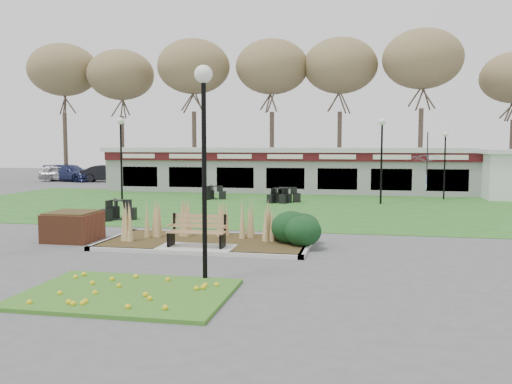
% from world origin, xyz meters
% --- Properties ---
extents(ground, '(100.00, 100.00, 0.00)m').
position_xyz_m(ground, '(0.00, 0.00, 0.00)').
color(ground, '#515154').
rests_on(ground, ground).
extents(lawn, '(34.00, 16.00, 0.02)m').
position_xyz_m(lawn, '(0.00, 12.00, 0.01)').
color(lawn, '#265B1C').
rests_on(lawn, ground).
extents(flower_bed, '(4.20, 3.00, 0.16)m').
position_xyz_m(flower_bed, '(0.00, -4.60, 0.07)').
color(flower_bed, '#366F1F').
rests_on(flower_bed, ground).
extents(planting_bed, '(6.75, 3.40, 1.27)m').
position_xyz_m(planting_bed, '(1.27, 1.35, 0.37)').
color(planting_bed, '#352815').
rests_on(planting_bed, ground).
extents(park_bench, '(1.70, 0.66, 0.93)m').
position_xyz_m(park_bench, '(0.00, 0.25, 0.59)').
color(park_bench, '#906541').
rests_on(park_bench, ground).
extents(brick_planter, '(1.50, 1.50, 0.95)m').
position_xyz_m(brick_planter, '(-4.40, 1.00, 0.48)').
color(brick_planter, brown).
rests_on(brick_planter, ground).
extents(food_pavilion, '(24.60, 3.40, 2.90)m').
position_xyz_m(food_pavilion, '(0.00, 19.96, 1.48)').
color(food_pavilion, gray).
rests_on(food_pavilion, ground).
extents(tree_backdrop, '(47.24, 5.24, 10.36)m').
position_xyz_m(tree_backdrop, '(0.00, 28.00, 8.36)').
color(tree_backdrop, '#47382B').
rests_on(tree_backdrop, ground).
extents(lamp_post_near_right, '(0.40, 0.40, 4.82)m').
position_xyz_m(lamp_post_near_right, '(1.23, -3.15, 3.52)').
color(lamp_post_near_right, black).
rests_on(lamp_post_near_right, ground).
extents(lamp_post_mid_left, '(0.38, 0.38, 4.54)m').
position_xyz_m(lamp_post_mid_left, '(-8.03, 12.40, 3.31)').
color(lamp_post_mid_left, black).
rests_on(lamp_post_mid_left, ground).
extents(lamp_post_mid_right, '(0.37, 0.37, 4.44)m').
position_xyz_m(lamp_post_mid_right, '(5.65, 13.91, 3.24)').
color(lamp_post_mid_right, black).
rests_on(lamp_post_mid_right, ground).
extents(lamp_post_far_right, '(0.32, 0.32, 3.83)m').
position_xyz_m(lamp_post_far_right, '(9.21, 17.00, 2.79)').
color(lamp_post_far_right, black).
rests_on(lamp_post_far_right, ground).
extents(bistro_set_a, '(1.25, 1.42, 0.75)m').
position_xyz_m(bistro_set_a, '(0.30, 13.62, 0.27)').
color(bistro_set_a, black).
rests_on(bistro_set_a, ground).
extents(bistro_set_b, '(1.39, 1.50, 0.80)m').
position_xyz_m(bistro_set_b, '(-5.16, 5.82, 0.29)').
color(bistro_set_b, black).
rests_on(bistro_set_b, ground).
extents(bistro_set_c, '(1.22, 1.40, 0.74)m').
position_xyz_m(bistro_set_c, '(-3.56, 14.65, 0.27)').
color(bistro_set_c, black).
rests_on(bistro_set_c, ground).
extents(bistro_set_d, '(1.46, 1.38, 0.79)m').
position_xyz_m(bistro_set_d, '(0.73, 13.70, 0.28)').
color(bistro_set_d, black).
rests_on(bistro_set_d, ground).
extents(patio_umbrella, '(2.14, 2.19, 2.65)m').
position_xyz_m(patio_umbrella, '(8.00, 14.70, 1.68)').
color(patio_umbrella, black).
rests_on(patio_umbrella, ground).
extents(car_silver, '(4.24, 2.45, 1.36)m').
position_xyz_m(car_silver, '(-20.10, 27.00, 0.68)').
color(car_silver, '#AEAEB3').
rests_on(car_silver, ground).
extents(car_black, '(4.45, 2.50, 1.39)m').
position_xyz_m(car_black, '(-16.15, 27.00, 0.69)').
color(car_black, black).
rests_on(car_black, ground).
extents(car_blue, '(5.20, 3.27, 1.40)m').
position_xyz_m(car_blue, '(-19.46, 27.00, 0.70)').
color(car_blue, navy).
rests_on(car_blue, ground).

